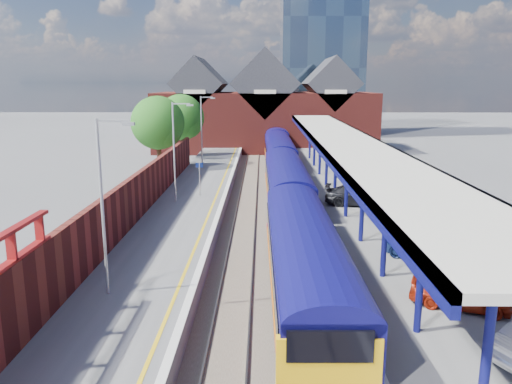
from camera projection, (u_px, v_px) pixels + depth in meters
ground at (266, 191)px, 43.67m from camera, size 240.00×240.00×0.00m
ballast_bed at (267, 222)px, 33.90m from camera, size 6.00×76.00×0.06m
rails at (267, 221)px, 33.88m from camera, size 4.51×76.00×0.14m
left_platform at (186, 215)px, 33.87m from camera, size 5.00×76.00×1.00m
right_platform at (355, 216)px, 33.72m from camera, size 6.00×76.00×1.00m
coping_left at (220, 208)px, 33.72m from camera, size 0.30×76.00×0.05m
coping_right at (313, 208)px, 33.64m from camera, size 0.30×76.00×0.05m
yellow_line at (211, 208)px, 33.74m from camera, size 0.14×76.00×0.01m
train at (282, 164)px, 45.20m from camera, size 3.00×65.93×3.45m
canopy at (346, 142)px, 34.61m from camera, size 4.50×52.00×4.48m
lamp_post_b at (105, 197)px, 19.24m from camera, size 1.48×0.18×7.00m
lamp_post_c at (176, 146)px, 34.87m from camera, size 1.48×0.18×7.00m
lamp_post_d at (203, 126)px, 50.50m from camera, size 1.48×0.18×7.00m
platform_sign at (200, 173)px, 37.30m from camera, size 0.55×0.08×2.50m
brick_wall at (119, 211)px, 27.17m from camera, size 0.35×50.00×3.86m
station_building at (265, 111)px, 69.85m from camera, size 30.00×12.12×13.78m
glass_tower at (321, 20)px, 88.05m from camera, size 14.20×14.20×40.30m
tree_near at (159, 124)px, 48.43m from camera, size 5.20×5.20×8.10m
tree_far at (182, 119)px, 56.23m from camera, size 5.20×5.20×8.10m
parked_car_red at (461, 292)px, 18.72m from camera, size 3.93×2.77×1.24m
parked_car_dark at (360, 196)px, 34.40m from camera, size 5.07×2.97×1.38m
parked_car_blue at (429, 247)px, 24.09m from camera, size 4.38×3.38×1.10m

